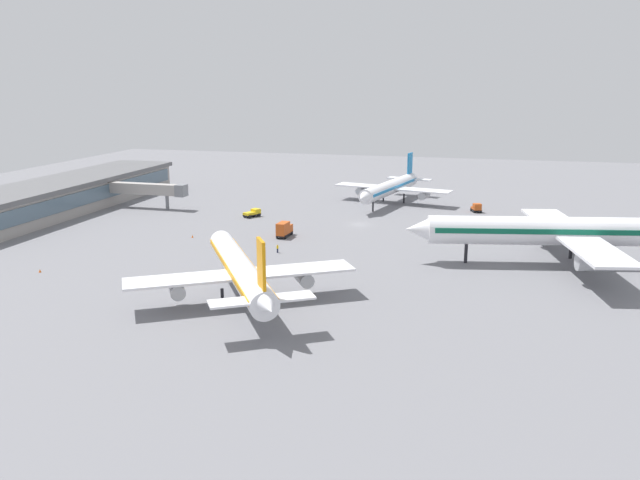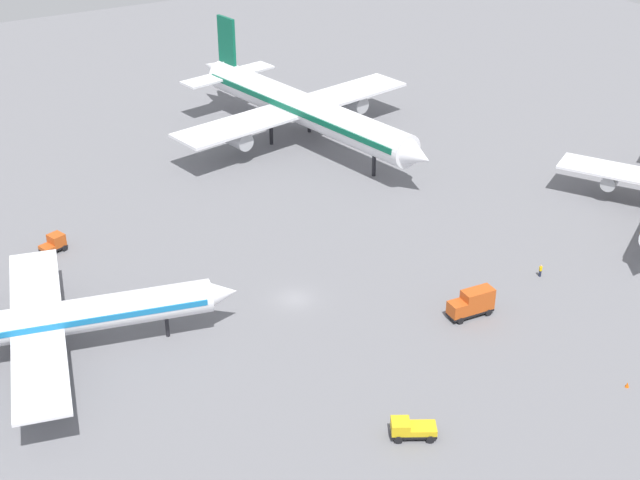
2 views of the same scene
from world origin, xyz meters
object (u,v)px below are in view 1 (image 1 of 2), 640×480
Objects in this scene: airplane_distant at (240,269)px; airplane_at_gate at (391,187)px; ground_crew_worker at (278,248)px; catering_truck at (284,229)px; safety_cone_near_gate at (40,271)px; safety_cone_mid_apron at (192,236)px; airplane_taxiing at (563,231)px; pushback_tractor at (253,213)px; baggage_tug at (477,208)px.

airplane_at_gate is at bearing -38.58° from airplane_distant.
catering_truck is at bearing 63.85° from ground_crew_worker.
safety_cone_near_gate and safety_cone_mid_apron have the same top height.
safety_cone_mid_apron is (5.75, -18.91, -1.40)m from catering_truck.
airplane_taxiing is at bearing 107.86° from safety_cone_near_gate.
airplane_distant is at bearing -132.64° from pushback_tractor.
airplane_at_gate reaches higher than ground_crew_worker.
catering_truck is 3.41× the size of ground_crew_worker.
airplane_distant is 86.50m from baggage_tug.
catering_truck is 1.19× the size of pushback_tractor.
pushback_tractor is (-59.63, -20.24, -3.84)m from airplane_distant.
baggage_tug is at bearing 127.08° from safety_cone_mid_apron.
airplane_at_gate is at bearing -20.35° from pushback_tractor.
baggage_tug is at bearing -42.53° from catering_truck.
airplane_taxiing is (52.65, 39.39, 1.71)m from airplane_at_gate.
pushback_tractor is at bearing 79.96° from ground_crew_worker.
baggage_tug is 104.73m from safety_cone_near_gate.
airplane_taxiing is 93.63× the size of safety_cone_near_gate.
baggage_tug is 57.30m from pushback_tractor.
ground_crew_worker is 2.78× the size of safety_cone_near_gate.
ground_crew_worker is at bearing -25.03° from airplane_distant.
airplane_taxiing is at bearing -87.81° from airplane_distant.
airplane_distant is at bearing 22.63° from airplane_taxiing.
airplane_distant is 10.62× the size of baggage_tug.
airplane_distant reaches higher than pushback_tractor.
pushback_tractor reaches higher than safety_cone_mid_apron.
airplane_distant is 8.11× the size of pushback_tractor.
airplane_at_gate is at bearing 148.52° from safety_cone_near_gate.
safety_cone_near_gate is at bearing -25.36° from safety_cone_mid_apron.
safety_cone_mid_apron is at bearing -72.12° from baggage_tug.
catering_truck is 19.81m from safety_cone_mid_apron.
baggage_tug is (-79.70, 33.43, -3.66)m from airplane_distant.
airplane_at_gate reaches higher than safety_cone_near_gate.
safety_cone_mid_apron is at bearing 110.22° from catering_truck.
baggage_tug reaches higher than safety_cone_mid_apron.
baggage_tug is 2.18× the size of ground_crew_worker.
airplane_distant is 43.69m from safety_cone_mid_apron.
catering_truck is at bearing -23.33° from airplane_distant.
safety_cone_mid_apron is (44.20, -58.50, -0.86)m from baggage_tug.
airplane_taxiing is at bearing -81.93° from pushback_tractor.
ground_crew_worker is at bearing -164.58° from catering_truck.
catering_truck is 13.38m from ground_crew_worker.
airplane_taxiing is 11.77× the size of pushback_tractor.
safety_cone_near_gate is at bearing 51.42° from airplane_distant.
airplane_distant reaches higher than ground_crew_worker.
airplane_distant reaches higher than safety_cone_mid_apron.
pushback_tractor is 7.95× the size of safety_cone_near_gate.
airplane_distant is at bearing -41.95° from baggage_tug.
catering_truck is at bearing -113.95° from pushback_tractor.
airplane_at_gate is 59.61m from ground_crew_worker.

